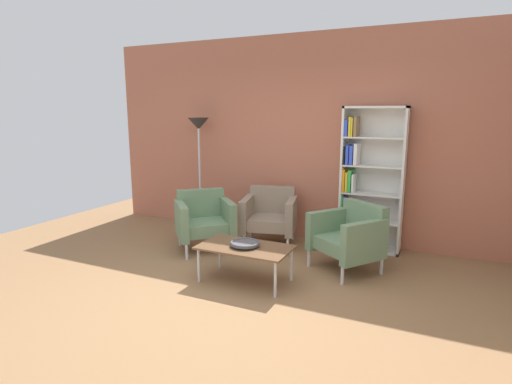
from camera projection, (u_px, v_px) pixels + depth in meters
The scene contains 9 objects.
ground_plane at pixel (220, 302), 4.01m from camera, with size 8.32×8.32×0.00m, color olive.
brick_back_panel at pixel (304, 138), 5.91m from camera, with size 6.40×0.12×2.90m, color #B2664C.
bookshelf_tall at pixel (366, 180), 5.43m from camera, with size 0.80×0.30×1.90m.
coffee_table_low at pixel (245, 249), 4.44m from camera, with size 1.00×0.56×0.40m.
decorative_bowl at pixel (245, 243), 4.43m from camera, with size 0.32×0.32×0.05m.
armchair_corner_red at pixel (270, 215), 5.73m from camera, with size 0.85×0.80×0.78m.
armchair_near_window at pixel (350, 235), 4.77m from camera, with size 0.95×0.93×0.78m.
armchair_spare_guest at pixel (204, 219), 5.51m from camera, with size 0.95×0.95×0.78m.
floor_lamp_torchiere at pixel (199, 137), 6.26m from camera, with size 0.32×0.32×1.74m.
Camera 1 is at (1.90, -3.22, 1.83)m, focal length 28.82 mm.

